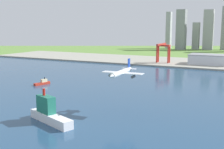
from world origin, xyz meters
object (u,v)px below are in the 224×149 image
(tugboat_small, at_px, (43,83))
(warehouse_main, at_px, (210,59))
(ferry_boat, at_px, (49,113))
(port_crane_red, at_px, (163,49))
(airplane_landing, at_px, (121,73))

(tugboat_small, xyz_separation_m, warehouse_main, (140.35, 254.03, 8.37))
(ferry_boat, height_order, warehouse_main, ferry_boat)
(ferry_boat, relative_size, warehouse_main, 0.62)
(ferry_boat, xyz_separation_m, port_crane_red, (-27.16, 337.19, 20.63))
(airplane_landing, bearing_deg, warehouse_main, 87.10)
(airplane_landing, distance_m, tugboat_small, 139.97)
(tugboat_small, bearing_deg, ferry_boat, -47.62)
(ferry_boat, bearing_deg, port_crane_red, 94.60)
(airplane_landing, bearing_deg, ferry_boat, -128.86)
(airplane_landing, relative_size, port_crane_red, 0.82)
(airplane_landing, xyz_separation_m, ferry_boat, (-33.93, -42.12, -24.20))
(airplane_landing, relative_size, ferry_boat, 0.92)
(airplane_landing, relative_size, tugboat_small, 1.94)
(tugboat_small, height_order, port_crane_red, port_crane_red)
(ferry_boat, xyz_separation_m, tugboat_small, (-90.64, 99.33, -4.11))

